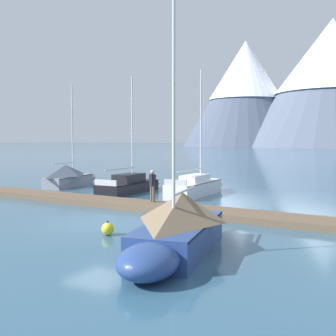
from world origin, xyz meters
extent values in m
plane|color=#335B75|center=(0.00, 0.00, 0.00)|extent=(700.00, 700.00, 0.00)
cone|color=#4C566B|center=(-60.29, 192.84, 27.04)|extent=(63.98, 63.98, 54.08)
cone|color=white|center=(-60.29, 192.84, 39.01)|extent=(37.57, 37.57, 30.24)
cone|color=slate|center=(-18.98, 196.02, 30.15)|extent=(85.49, 85.49, 60.29)
cone|color=white|center=(-18.98, 196.02, 42.83)|extent=(52.15, 52.15, 35.03)
cube|color=brown|center=(0.00, 4.00, 0.15)|extent=(27.64, 2.95, 0.30)
cylinder|color=#38383D|center=(-0.03, 3.11, 0.12)|extent=(26.48, 1.09, 0.24)
cylinder|color=#38383D|center=(0.03, 4.89, 0.12)|extent=(26.48, 1.09, 0.24)
cube|color=#93939E|center=(-10.82, 9.68, 0.41)|extent=(2.37, 5.01, 0.81)
ellipsoid|color=#93939E|center=(-11.36, 12.39, 0.41)|extent=(1.61, 2.22, 0.77)
cube|color=#424247|center=(-10.82, 9.68, 0.77)|extent=(2.39, 4.92, 0.06)
cylinder|color=silver|center=(-10.95, 10.32, 4.30)|extent=(0.10, 0.10, 6.97)
cylinder|color=silver|center=(-10.69, 8.99, 1.81)|extent=(0.60, 2.67, 0.08)
pyramid|color=slate|center=(-10.75, 9.32, 1.24)|extent=(2.43, 4.11, 0.85)
cube|color=black|center=(-4.76, 8.91, 0.36)|extent=(1.93, 5.15, 0.71)
ellipsoid|color=black|center=(-4.83, 11.67, 0.36)|extent=(1.57, 1.24, 0.68)
cube|color=black|center=(-4.76, 8.91, 0.67)|extent=(1.97, 5.05, 0.06)
cylinder|color=silver|center=(-4.78, 9.47, 4.27)|extent=(0.10, 0.10, 7.11)
cylinder|color=silver|center=(-4.74, 7.93, 1.68)|extent=(0.15, 3.08, 0.08)
cube|color=black|center=(-4.77, 9.04, 0.99)|extent=(1.33, 2.33, 0.55)
cube|color=silver|center=(-4.71, 6.43, 0.89)|extent=(1.64, 0.14, 0.36)
cube|color=white|center=(-0.19, 9.71, 0.45)|extent=(1.75, 5.50, 0.89)
ellipsoid|color=white|center=(-0.28, 12.78, 0.45)|extent=(1.41, 2.02, 0.85)
cube|color=slate|center=(-0.19, 9.71, 0.85)|extent=(1.78, 5.40, 0.06)
cylinder|color=silver|center=(-0.22, 10.75, 4.51)|extent=(0.10, 0.10, 7.22)
cylinder|color=silver|center=(-0.17, 9.02, 1.68)|extent=(0.18, 3.45, 0.08)
cube|color=white|center=(-0.20, 9.84, 1.11)|extent=(1.18, 2.49, 0.44)
cube|color=silver|center=(-0.12, 7.06, 1.07)|extent=(1.43, 0.14, 0.36)
cube|color=navy|center=(5.16, -2.35, 0.47)|extent=(2.82, 5.17, 0.95)
ellipsoid|color=navy|center=(5.73, -5.10, 0.47)|extent=(1.97, 2.37, 0.90)
cube|color=#121D39|center=(5.16, -2.35, 0.91)|extent=(2.84, 5.08, 0.06)
cylinder|color=silver|center=(5.28, -2.95, 4.99)|extent=(0.10, 0.10, 8.08)
cylinder|color=silver|center=(5.03, -1.74, 1.88)|extent=(0.59, 2.44, 0.08)
pyramid|color=#7A664C|center=(5.08, -1.99, 1.40)|extent=(2.86, 4.26, 0.90)
cylinder|color=brown|center=(0.03, 4.41, 0.73)|extent=(0.14, 0.14, 0.86)
cylinder|color=brown|center=(-0.19, 4.55, 0.73)|extent=(0.14, 0.14, 0.86)
cube|color=black|center=(-0.08, 4.48, 1.46)|extent=(0.44, 0.39, 0.60)
sphere|color=tan|center=(-0.08, 4.48, 1.88)|extent=(0.22, 0.22, 0.22)
cylinder|color=black|center=(0.13, 4.35, 1.39)|extent=(0.09, 0.09, 0.62)
cylinder|color=black|center=(-0.29, 4.61, 1.39)|extent=(0.09, 0.09, 0.62)
sphere|color=yellow|center=(1.77, -1.69, 0.24)|extent=(0.47, 0.47, 0.47)
cylinder|color=#262628|center=(1.77, -1.69, 0.51)|extent=(0.06, 0.06, 0.08)
camera|label=1|loc=(11.27, -13.84, 3.58)|focal=44.18mm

